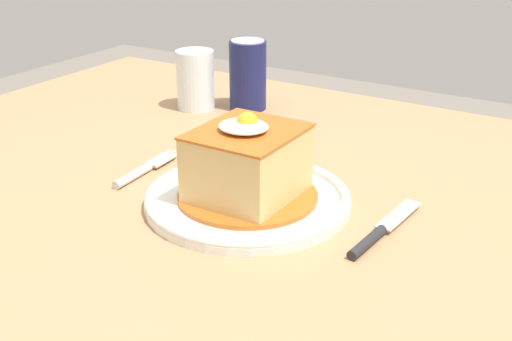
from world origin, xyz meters
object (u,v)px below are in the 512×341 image
object	(u,v)px
knife	(377,234)
soda_can	(248,75)
fork	(142,170)
main_plate	(248,198)
drinking_glass	(196,84)

from	to	relation	value
knife	soda_can	bearing A→B (deg)	139.27
fork	soda_can	distance (m)	0.34
main_plate	soda_can	world-z (taller)	soda_can
main_plate	drinking_glass	xyz separation A→B (m)	(-0.29, 0.29, 0.04)
soda_can	knife	bearing A→B (deg)	-40.73
soda_can	drinking_glass	world-z (taller)	soda_can
knife	drinking_glass	bearing A→B (deg)	148.66
knife	main_plate	bearing A→B (deg)	-178.83
drinking_glass	knife	bearing A→B (deg)	-31.34
main_plate	soda_can	bearing A→B (deg)	122.35
main_plate	drinking_glass	bearing A→B (deg)	135.56
main_plate	fork	size ratio (longest dim) A/B	1.84
main_plate	drinking_glass	size ratio (longest dim) A/B	2.48
knife	drinking_glass	size ratio (longest dim) A/B	1.58
main_plate	soda_can	size ratio (longest dim) A/B	2.10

